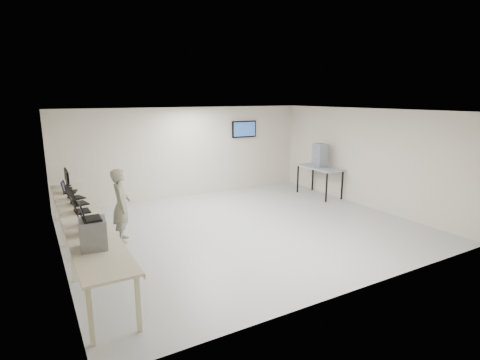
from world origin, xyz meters
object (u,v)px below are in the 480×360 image
workbench (83,219)px  soldier (121,205)px  equipment_box (93,234)px  side_table (320,169)px

workbench → soldier: 1.05m
workbench → equipment_box: 1.83m
side_table → soldier: bearing=-172.7°
workbench → side_table: (7.19, 1.42, 0.05)m
workbench → equipment_box: size_ratio=13.42×
soldier → side_table: (6.33, 0.81, 0.06)m
workbench → equipment_box: (-0.06, -1.80, 0.30)m
soldier → side_table: soldier is taller
side_table → equipment_box: bearing=-156.1°
equipment_box → side_table: bearing=30.7°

